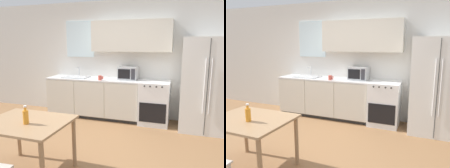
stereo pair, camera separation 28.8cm
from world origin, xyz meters
The scene contains 10 objects.
ground_plane centered at (0.00, 0.00, 0.00)m, with size 12.00×12.00×0.00m, color olive.
wall_back centered at (0.05, 2.00, 1.44)m, with size 12.00×0.38×2.70m.
kitchen_counter centered at (-0.47, 1.70, 0.47)m, with size 2.23×0.61×0.92m.
oven_range centered at (0.95, 1.68, 0.46)m, with size 0.63×0.65×0.93m.
refrigerator centered at (1.94, 1.62, 0.92)m, with size 0.93×0.79×1.85m.
kitchen_sink centered at (-0.93, 1.71, 0.94)m, with size 0.60×0.42×0.23m.
microwave centered at (0.33, 1.80, 1.07)m, with size 0.42×0.34×0.29m.
coffee_mug centered at (-0.23, 1.51, 0.98)m, with size 0.11×0.08×0.10m.
dining_table centered at (-0.38, -0.76, 0.64)m, with size 1.07×0.86×0.75m.
drink_bottle centered at (-0.32, -0.84, 0.84)m, with size 0.07×0.07×0.23m.
Camera 1 is at (1.48, -2.96, 1.73)m, focal length 35.00 mm.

